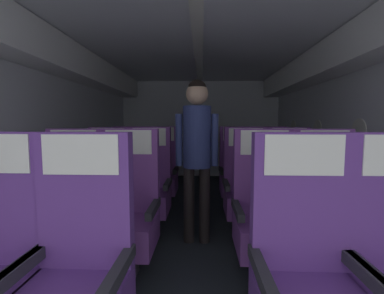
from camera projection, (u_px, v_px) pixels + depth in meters
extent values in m
cube|color=#23282D|center=(197.00, 230.00, 3.02)|extent=(3.83, 6.57, 0.02)
cube|color=silver|center=(40.00, 134.00, 2.99)|extent=(0.08, 6.17, 2.21)
cube|color=silver|center=(363.00, 134.00, 2.85)|extent=(0.08, 6.17, 2.21)
cube|color=silver|center=(198.00, 32.00, 2.82)|extent=(3.71, 6.17, 0.06)
cube|color=silver|center=(200.00, 129.00, 6.01)|extent=(3.71, 0.06, 2.21)
cube|color=white|center=(55.00, 55.00, 2.90)|extent=(0.37, 5.92, 0.36)
cube|color=white|center=(346.00, 52.00, 2.78)|extent=(0.37, 5.92, 0.36)
cube|color=white|center=(198.00, 36.00, 2.82)|extent=(0.12, 5.55, 0.02)
cylinder|color=white|center=(359.00, 130.00, 2.85)|extent=(0.01, 0.26, 0.26)
cylinder|color=white|center=(317.00, 128.00, 3.87)|extent=(0.01, 0.26, 0.26)
cylinder|color=white|center=(293.00, 127.00, 4.89)|extent=(0.01, 0.26, 0.26)
cube|color=#5B3384|center=(3.00, 198.00, 1.39)|extent=(0.48, 0.09, 0.71)
cube|color=#28282D|center=(22.00, 266.00, 1.21)|extent=(0.05, 0.41, 0.06)
cube|color=#5B3384|center=(86.00, 200.00, 1.35)|extent=(0.48, 0.09, 0.71)
cube|color=#28282D|center=(119.00, 271.00, 1.16)|extent=(0.05, 0.41, 0.06)
cube|color=#28282D|center=(20.00, 269.00, 1.18)|extent=(0.05, 0.41, 0.06)
cube|color=silver|center=(80.00, 155.00, 1.28)|extent=(0.38, 0.01, 0.20)
cube|color=#28282D|center=(369.00, 273.00, 1.15)|extent=(0.05, 0.41, 0.06)
cube|color=#5B3384|center=(299.00, 201.00, 1.33)|extent=(0.48, 0.09, 0.71)
cube|color=#28282D|center=(366.00, 274.00, 1.14)|extent=(0.05, 0.41, 0.06)
cube|color=#28282D|center=(261.00, 271.00, 1.16)|extent=(0.05, 0.41, 0.06)
cube|color=silver|center=(304.00, 155.00, 1.26)|extent=(0.38, 0.01, 0.20)
cube|color=#38383D|center=(69.00, 261.00, 2.09)|extent=(0.17, 0.17, 0.24)
cube|color=#753D8E|center=(68.00, 233.00, 2.07)|extent=(0.48, 0.49, 0.24)
cube|color=#753D8E|center=(77.00, 170.00, 2.22)|extent=(0.48, 0.09, 0.71)
cube|color=#28282D|center=(95.00, 208.00, 2.04)|extent=(0.05, 0.41, 0.06)
cube|color=#28282D|center=(38.00, 207.00, 2.06)|extent=(0.05, 0.41, 0.06)
cube|color=silver|center=(74.00, 142.00, 2.15)|extent=(0.38, 0.01, 0.20)
cube|color=#38383D|center=(126.00, 262.00, 2.07)|extent=(0.17, 0.17, 0.24)
cube|color=#753D8E|center=(125.00, 233.00, 2.05)|extent=(0.48, 0.49, 0.24)
cube|color=#753D8E|center=(131.00, 170.00, 2.21)|extent=(0.48, 0.09, 0.71)
cube|color=#28282D|center=(153.00, 208.00, 2.03)|extent=(0.05, 0.41, 0.06)
cube|color=#28282D|center=(96.00, 207.00, 2.04)|extent=(0.05, 0.41, 0.06)
cube|color=silver|center=(129.00, 142.00, 2.14)|extent=(0.38, 0.01, 0.20)
cube|color=#38383D|center=(328.00, 267.00, 2.00)|extent=(0.17, 0.17, 0.24)
cube|color=#753D8E|center=(330.00, 238.00, 1.98)|extent=(0.48, 0.49, 0.24)
cube|color=#753D8E|center=(320.00, 172.00, 2.13)|extent=(0.48, 0.09, 0.71)
cube|color=#28282D|center=(362.00, 211.00, 1.95)|extent=(0.05, 0.41, 0.06)
cube|color=#28282D|center=(300.00, 211.00, 1.97)|extent=(0.05, 0.41, 0.06)
cube|color=silver|center=(325.00, 143.00, 2.06)|extent=(0.38, 0.01, 0.20)
cube|color=#38383D|center=(266.00, 265.00, 2.03)|extent=(0.17, 0.17, 0.24)
cube|color=#753D8E|center=(267.00, 236.00, 2.01)|extent=(0.48, 0.49, 0.24)
cube|color=#753D8E|center=(262.00, 171.00, 2.17)|extent=(0.48, 0.09, 0.71)
cube|color=#28282D|center=(298.00, 210.00, 1.98)|extent=(0.05, 0.41, 0.06)
cube|color=#28282D|center=(237.00, 209.00, 2.00)|extent=(0.05, 0.41, 0.06)
cube|color=silver|center=(264.00, 142.00, 2.10)|extent=(0.38, 0.01, 0.20)
cube|color=#38383D|center=(106.00, 221.00, 2.93)|extent=(0.17, 0.17, 0.24)
cube|color=#753D8E|center=(105.00, 201.00, 2.91)|extent=(0.48, 0.49, 0.24)
cube|color=#753D8E|center=(110.00, 157.00, 3.06)|extent=(0.48, 0.09, 0.71)
cube|color=#28282D|center=(125.00, 183.00, 2.88)|extent=(0.05, 0.41, 0.06)
cube|color=#28282D|center=(84.00, 183.00, 2.90)|extent=(0.05, 0.41, 0.06)
cube|color=silver|center=(108.00, 137.00, 2.99)|extent=(0.38, 0.01, 0.20)
cube|color=#38383D|center=(148.00, 223.00, 2.90)|extent=(0.17, 0.17, 0.24)
cube|color=#753D8E|center=(147.00, 202.00, 2.87)|extent=(0.48, 0.49, 0.24)
cube|color=#753D8E|center=(150.00, 158.00, 3.03)|extent=(0.48, 0.09, 0.71)
cube|color=#28282D|center=(168.00, 184.00, 2.85)|extent=(0.05, 0.41, 0.06)
cube|color=#28282D|center=(127.00, 183.00, 2.86)|extent=(0.05, 0.41, 0.06)
cube|color=silver|center=(149.00, 137.00, 2.96)|extent=(0.38, 0.01, 0.20)
cube|color=#38383D|center=(291.00, 224.00, 2.85)|extent=(0.17, 0.17, 0.24)
cube|color=#753D8E|center=(292.00, 203.00, 2.83)|extent=(0.48, 0.49, 0.24)
cube|color=#753D8E|center=(287.00, 158.00, 2.99)|extent=(0.48, 0.09, 0.71)
cube|color=#28282D|center=(314.00, 185.00, 2.81)|extent=(0.05, 0.41, 0.06)
cube|color=#28282D|center=(271.00, 184.00, 2.82)|extent=(0.05, 0.41, 0.06)
cube|color=silver|center=(289.00, 137.00, 2.92)|extent=(0.38, 0.01, 0.20)
cube|color=#38383D|center=(246.00, 224.00, 2.85)|extent=(0.17, 0.17, 0.24)
cube|color=#753D8E|center=(247.00, 203.00, 2.83)|extent=(0.48, 0.49, 0.24)
cube|color=#753D8E|center=(245.00, 158.00, 2.99)|extent=(0.48, 0.09, 0.71)
cube|color=#28282D|center=(269.00, 185.00, 2.80)|extent=(0.05, 0.41, 0.06)
cube|color=#28282D|center=(226.00, 184.00, 2.82)|extent=(0.05, 0.41, 0.06)
cube|color=silver|center=(246.00, 137.00, 2.92)|extent=(0.38, 0.01, 0.20)
cube|color=#38383D|center=(128.00, 200.00, 3.74)|extent=(0.17, 0.17, 0.24)
cube|color=#753D8E|center=(127.00, 184.00, 3.72)|extent=(0.48, 0.49, 0.24)
cube|color=#753D8E|center=(130.00, 150.00, 3.88)|extent=(0.48, 0.09, 0.71)
cube|color=#28282D|center=(143.00, 170.00, 3.69)|extent=(0.05, 0.41, 0.06)
cube|color=#28282D|center=(111.00, 170.00, 3.71)|extent=(0.05, 0.41, 0.06)
cube|color=silver|center=(129.00, 134.00, 3.81)|extent=(0.38, 0.01, 0.20)
cube|color=#38383D|center=(160.00, 200.00, 3.74)|extent=(0.17, 0.17, 0.24)
cube|color=#753D8E|center=(160.00, 184.00, 3.72)|extent=(0.48, 0.49, 0.24)
cube|color=#753D8E|center=(162.00, 150.00, 3.88)|extent=(0.48, 0.09, 0.71)
cube|color=#28282D|center=(176.00, 170.00, 3.69)|extent=(0.05, 0.41, 0.06)
cube|color=#28282D|center=(144.00, 170.00, 3.71)|extent=(0.05, 0.41, 0.06)
cube|color=silver|center=(161.00, 134.00, 3.81)|extent=(0.38, 0.01, 0.20)
cube|color=#38383D|center=(271.00, 202.00, 3.66)|extent=(0.17, 0.17, 0.24)
cube|color=#753D8E|center=(271.00, 185.00, 3.64)|extent=(0.48, 0.49, 0.24)
cube|color=#753D8E|center=(268.00, 151.00, 3.80)|extent=(0.48, 0.09, 0.71)
cube|color=#28282D|center=(288.00, 171.00, 3.62)|extent=(0.05, 0.41, 0.06)
cube|color=#28282D|center=(255.00, 171.00, 3.63)|extent=(0.05, 0.41, 0.06)
cube|color=silver|center=(270.00, 134.00, 3.73)|extent=(0.38, 0.01, 0.20)
cube|color=#38383D|center=(237.00, 201.00, 3.69)|extent=(0.17, 0.17, 0.24)
cube|color=#753D8E|center=(237.00, 185.00, 3.67)|extent=(0.48, 0.49, 0.24)
cube|color=#753D8E|center=(236.00, 150.00, 3.82)|extent=(0.48, 0.09, 0.71)
cube|color=#28282D|center=(254.00, 171.00, 3.64)|extent=(0.05, 0.41, 0.06)
cube|color=#28282D|center=(221.00, 170.00, 3.66)|extent=(0.05, 0.41, 0.06)
cube|color=silver|center=(237.00, 134.00, 3.75)|extent=(0.38, 0.01, 0.20)
cylinder|color=black|center=(189.00, 205.00, 2.66)|extent=(0.11, 0.11, 0.78)
cylinder|color=black|center=(204.00, 205.00, 2.66)|extent=(0.11, 0.11, 0.78)
cylinder|color=navy|center=(197.00, 137.00, 2.60)|extent=(0.28, 0.28, 0.61)
cylinder|color=navy|center=(179.00, 140.00, 2.61)|extent=(0.07, 0.07, 0.52)
cylinder|color=navy|center=(215.00, 140.00, 2.59)|extent=(0.07, 0.07, 0.52)
sphere|color=tan|center=(197.00, 94.00, 2.56)|extent=(0.22, 0.22, 0.22)
sphere|color=black|center=(197.00, 89.00, 2.56)|extent=(0.19, 0.19, 0.19)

